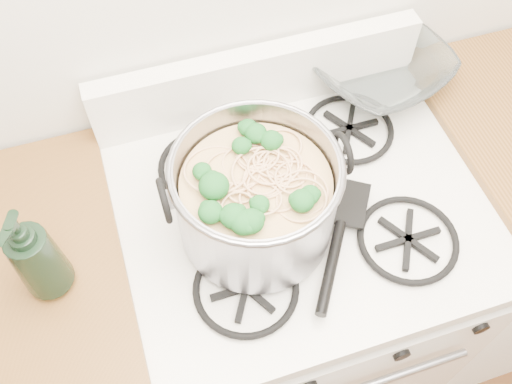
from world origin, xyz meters
name	(u,v)px	position (x,y,z in m)	size (l,w,h in m)	color
gas_range	(291,294)	(0.00, 1.26, 0.44)	(0.76, 0.66, 0.92)	white
counter_left	(109,344)	(-0.51, 1.26, 0.46)	(0.25, 0.65, 0.92)	silver
stock_pot	(256,199)	(-0.11, 1.23, 1.02)	(0.34, 0.31, 0.21)	gray
spatula	(346,200)	(0.08, 1.23, 0.94)	(0.29, 0.31, 0.02)	black
glass_bowl	(376,74)	(0.28, 1.53, 0.94)	(0.13, 0.13, 0.03)	white
bottle	(34,254)	(-0.51, 1.24, 1.04)	(0.09, 0.09, 0.23)	black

